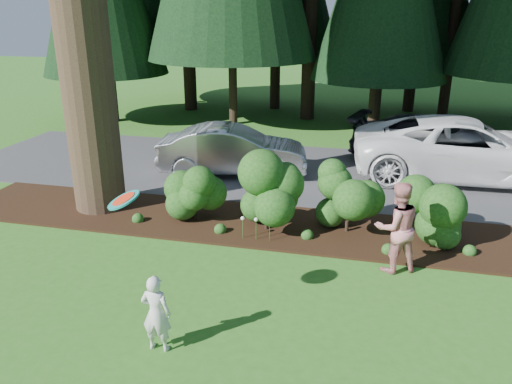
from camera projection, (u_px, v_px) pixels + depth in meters
ground at (241, 302)px, 8.68m from camera, size 80.00×80.00×0.00m
mulch_bed at (277, 226)px, 11.64m from camera, size 16.00×2.50×0.05m
driveway at (303, 172)px, 15.52m from camera, size 22.00×6.00×0.03m
shrub_row at (310, 199)px, 11.10m from camera, size 6.53×1.60×1.61m
lily_cluster at (256, 221)px, 10.77m from camera, size 0.69×0.09×0.57m
car_silver_wagon at (233, 150)px, 15.08m from camera, size 4.65×2.30×1.47m
car_white_suv at (466, 149)px, 14.62m from camera, size 6.59×3.26×1.80m
car_dark_suv at (433, 142)px, 15.91m from camera, size 5.60×3.31×1.52m
child at (156, 313)px, 7.28m from camera, size 0.46×0.31×1.24m
adult at (397, 227)px, 9.45m from camera, size 1.08×0.98×1.81m
frisbee at (124, 200)px, 7.03m from camera, size 0.50×0.49×0.28m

